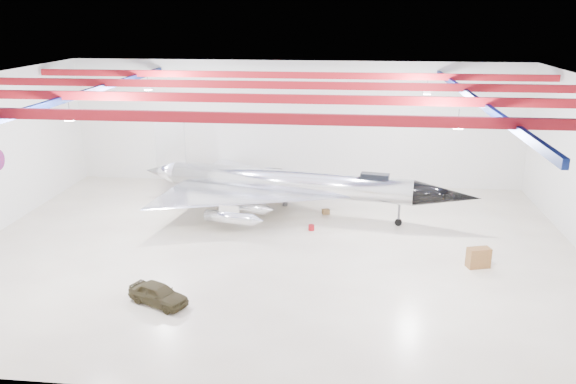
# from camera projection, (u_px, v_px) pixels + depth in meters

# --- Properties ---
(floor) EXTENTS (40.00, 40.00, 0.00)m
(floor) POSITION_uv_depth(u_px,v_px,m) (274.00, 249.00, 37.25)
(floor) COLOR #BCAC95
(floor) RESTS_ON ground
(wall_back) EXTENTS (40.00, 0.00, 40.00)m
(wall_back) POSITION_uv_depth(u_px,v_px,m) (296.00, 124.00, 49.74)
(wall_back) COLOR silver
(wall_back) RESTS_ON floor
(ceiling) EXTENTS (40.00, 40.00, 0.00)m
(ceiling) POSITION_uv_depth(u_px,v_px,m) (273.00, 81.00, 33.86)
(ceiling) COLOR #0A0F38
(ceiling) RESTS_ON wall_back
(ceiling_structure) EXTENTS (39.50, 29.50, 1.08)m
(ceiling_structure) POSITION_uv_depth(u_px,v_px,m) (273.00, 92.00, 34.07)
(ceiling_structure) COLOR maroon
(ceiling_structure) RESTS_ON ceiling
(jet_aircraft) EXTENTS (26.10, 17.34, 7.15)m
(jet_aircraft) POSITION_uv_depth(u_px,v_px,m) (288.00, 186.00, 42.77)
(jet_aircraft) COLOR silver
(jet_aircraft) RESTS_ON floor
(jeep) EXTENTS (3.74, 2.72, 1.18)m
(jeep) POSITION_uv_depth(u_px,v_px,m) (158.00, 294.00, 30.07)
(jeep) COLOR #332D19
(jeep) RESTS_ON floor
(desk) EXTENTS (1.51, 1.05, 1.26)m
(desk) POSITION_uv_depth(u_px,v_px,m) (478.00, 258.00, 34.39)
(desk) COLOR brown
(desk) RESTS_ON floor
(crate_ply) EXTENTS (0.47, 0.38, 0.31)m
(crate_ply) POSITION_uv_depth(u_px,v_px,m) (227.00, 216.00, 42.69)
(crate_ply) COLOR olive
(crate_ply) RESTS_ON floor
(toolbox_red) EXTENTS (0.46, 0.39, 0.29)m
(toolbox_red) POSITION_uv_depth(u_px,v_px,m) (254.00, 211.00, 43.81)
(toolbox_red) COLOR maroon
(toolbox_red) RESTS_ON floor
(parts_bin) EXTENTS (0.66, 0.59, 0.38)m
(parts_bin) POSITION_uv_depth(u_px,v_px,m) (326.00, 212.00, 43.57)
(parts_bin) COLOR olive
(parts_bin) RESTS_ON floor
(crate_small) EXTENTS (0.42, 0.38, 0.24)m
(crate_small) POSITION_uv_depth(u_px,v_px,m) (225.00, 208.00, 44.45)
(crate_small) COLOR #59595B
(crate_small) RESTS_ON floor
(tool_chest) EXTENTS (0.53, 0.53, 0.40)m
(tool_chest) POSITION_uv_depth(u_px,v_px,m) (311.00, 228.00, 40.33)
(tool_chest) COLOR maroon
(tool_chest) RESTS_ON floor
(spares_box) EXTENTS (0.42, 0.42, 0.36)m
(spares_box) POSITION_uv_depth(u_px,v_px,m) (285.00, 204.00, 45.42)
(spares_box) COLOR #59595B
(spares_box) RESTS_ON floor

